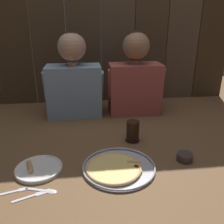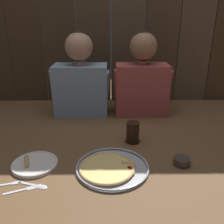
{
  "view_description": "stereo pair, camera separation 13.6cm",
  "coord_description": "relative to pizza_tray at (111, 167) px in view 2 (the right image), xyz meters",
  "views": [
    {
      "loc": [
        -0.15,
        -1.16,
        0.68
      ],
      "look_at": [
        0.0,
        0.1,
        0.18
      ],
      "focal_mm": 38.42,
      "sensor_mm": 36.0,
      "label": 1
    },
    {
      "loc": [
        -0.01,
        -1.17,
        0.68
      ],
      "look_at": [
        0.0,
        0.1,
        0.18
      ],
      "focal_mm": 38.42,
      "sensor_mm": 36.0,
      "label": 2
    }
  ],
  "objects": [
    {
      "name": "ground_plane",
      "position": [
        0.01,
        0.19,
        -0.01
      ],
      "size": [
        3.2,
        3.2,
        0.0
      ],
      "primitive_type": "plane",
      "color": "brown"
    },
    {
      "name": "pizza_tray",
      "position": [
        0.0,
        0.0,
        0.0
      ],
      "size": [
        0.35,
        0.35,
        0.03
      ],
      "color": "#B2B2B7",
      "rests_on": "ground"
    },
    {
      "name": "dinner_plate",
      "position": [
        -0.37,
        0.04,
        -0.0
      ],
      "size": [
        0.22,
        0.22,
        0.03
      ],
      "color": "white",
      "rests_on": "ground"
    },
    {
      "name": "drinking_glass",
      "position": [
        0.13,
        0.28,
        0.05
      ],
      "size": [
        0.09,
        0.09,
        0.12
      ],
      "color": "black",
      "rests_on": "ground"
    },
    {
      "name": "dipping_bowl",
      "position": [
        0.35,
        0.04,
        0.01
      ],
      "size": [
        0.08,
        0.08,
        0.04
      ],
      "color": "#3D332D",
      "rests_on": "ground"
    },
    {
      "name": "table_fork",
      "position": [
        -0.46,
        -0.11,
        -0.01
      ],
      "size": [
        0.13,
        0.05,
        0.01
      ],
      "color": "silver",
      "rests_on": "ground"
    },
    {
      "name": "table_knife",
      "position": [
        -0.37,
        -0.15,
        -0.01
      ],
      "size": [
        0.15,
        0.07,
        0.01
      ],
      "color": "silver",
      "rests_on": "ground"
    },
    {
      "name": "table_spoon",
      "position": [
        -0.32,
        -0.12,
        -0.01
      ],
      "size": [
        0.14,
        0.06,
        0.01
      ],
      "color": "silver",
      "rests_on": "ground"
    },
    {
      "name": "diner_left",
      "position": [
        -0.21,
        0.73,
        0.27
      ],
      "size": [
        0.42,
        0.22,
        0.6
      ],
      "color": "#849EB7",
      "rests_on": "ground"
    },
    {
      "name": "diner_right",
      "position": [
        0.23,
        0.73,
        0.27
      ],
      "size": [
        0.41,
        0.21,
        0.6
      ],
      "color": "#AD4C47",
      "rests_on": "ground"
    },
    {
      "name": "wooden_backdrop_wall",
      "position": [
        0.01,
        1.05,
        0.71
      ],
      "size": [
        2.19,
        0.03,
        1.43
      ],
      "color": "#402F1D",
      "rests_on": "ground"
    }
  ]
}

